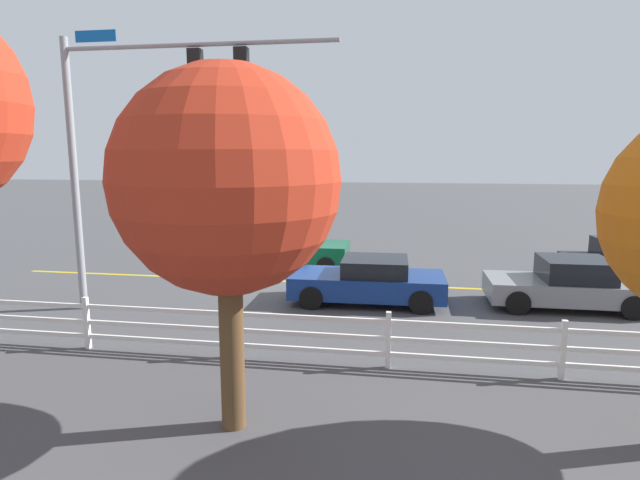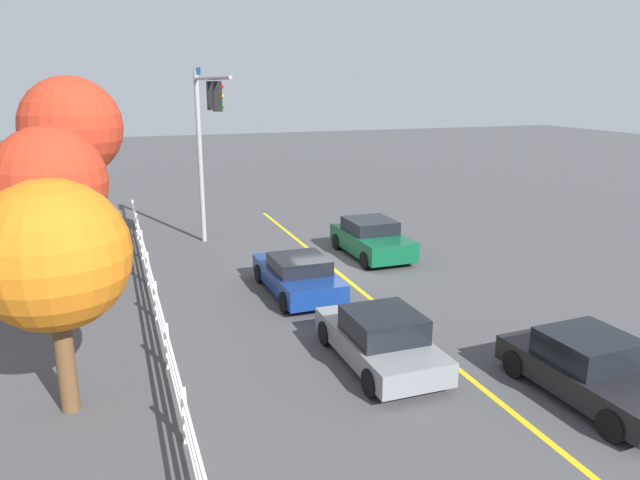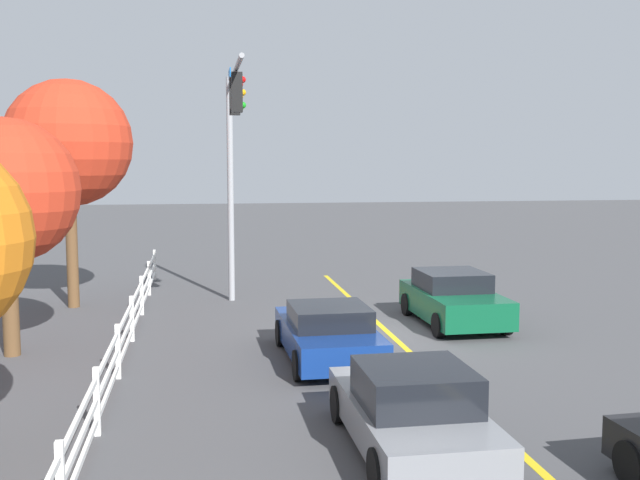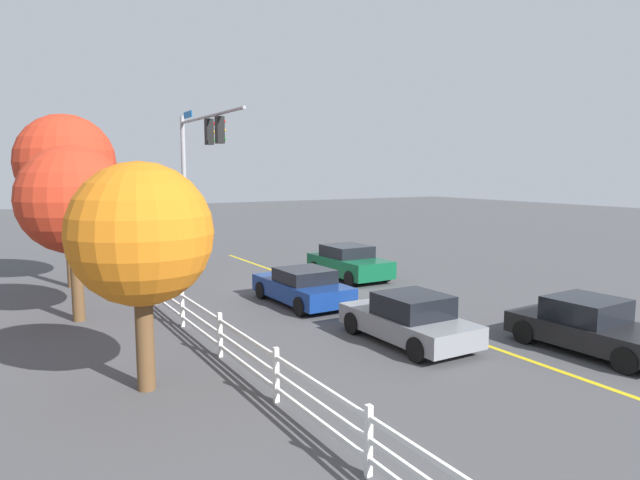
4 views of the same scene
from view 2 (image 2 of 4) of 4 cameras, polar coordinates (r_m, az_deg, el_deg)
ground_plane at (r=22.16m, az=1.08°, el=-2.62°), size 120.00×120.00×0.00m
lane_center_stripe at (r=18.68m, az=5.45°, el=-6.08°), size 28.00×0.16×0.01m
signal_assembly at (r=23.46m, az=-10.88°, el=10.76°), size 7.15×0.37×7.24m
car_0 at (r=19.26m, az=-2.16°, el=-3.39°), size 4.35×2.03×1.30m
car_1 at (r=23.49m, az=4.97°, el=0.14°), size 4.17×2.07×1.46m
car_2 at (r=14.44m, az=24.61°, el=-11.21°), size 4.17×2.18×1.39m
car_3 at (r=14.66m, az=5.81°, el=-9.43°), size 4.17×1.95×1.39m
white_rail_fence at (r=17.84m, az=-15.52°, el=-5.55°), size 26.10×0.10×1.15m
tree_0 at (r=19.34m, az=-24.56°, el=5.02°), size 3.33×3.33×5.49m
tree_1 at (r=24.86m, az=-22.82°, el=9.92°), size 3.83×3.83×6.95m
tree_2 at (r=12.77m, az=-24.30°, el=-1.45°), size 3.04×3.04×4.91m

